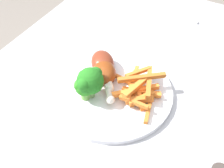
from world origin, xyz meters
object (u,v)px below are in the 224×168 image
(dinner_plate, at_px, (112,92))
(chicken_drumstick_near, at_px, (105,74))
(broccoli_floret_front, at_px, (84,86))
(broccoli_floret_middle, at_px, (90,81))
(fork, at_px, (169,13))
(dining_table, at_px, (94,146))
(carrot_fries_pile, at_px, (139,89))
(chicken_drumstick_far, at_px, (103,64))

(dinner_plate, distance_m, chicken_drumstick_near, 0.04)
(broccoli_floret_front, height_order, broccoli_floret_middle, broccoli_floret_middle)
(fork, bearing_deg, broccoli_floret_front, -88.49)
(dining_table, distance_m, chicken_drumstick_near, 0.18)
(carrot_fries_pile, height_order, chicken_drumstick_far, chicken_drumstick_far)
(chicken_drumstick_near, xyz_separation_m, chicken_drumstick_far, (-0.03, -0.02, -0.00))
(broccoli_floret_middle, bearing_deg, dining_table, 31.46)
(dinner_plate, bearing_deg, chicken_drumstick_far, -133.12)
(broccoli_floret_middle, xyz_separation_m, carrot_fries_pile, (-0.06, 0.09, -0.03))
(carrot_fries_pile, bearing_deg, chicken_drumstick_near, -91.92)
(dinner_plate, xyz_separation_m, broccoli_floret_front, (0.05, -0.04, 0.04))
(broccoli_floret_front, height_order, carrot_fries_pile, broccoli_floret_front)
(dining_table, xyz_separation_m, dinner_plate, (-0.08, 0.01, 0.12))
(broccoli_floret_front, bearing_deg, dining_table, 47.90)
(chicken_drumstick_near, bearing_deg, chicken_drumstick_far, -142.79)
(broccoli_floret_middle, xyz_separation_m, chicken_drumstick_far, (-0.09, -0.02, -0.03))
(dinner_plate, xyz_separation_m, carrot_fries_pile, (-0.02, 0.06, 0.02))
(dining_table, relative_size, chicken_drumstick_near, 9.85)
(broccoli_floret_front, distance_m, chicken_drumstick_near, 0.07)
(broccoli_floret_front, relative_size, carrot_fries_pile, 0.41)
(dining_table, distance_m, carrot_fries_pile, 0.18)
(carrot_fries_pile, xyz_separation_m, chicken_drumstick_near, (-0.00, -0.09, 0.00))
(dinner_plate, bearing_deg, broccoli_floret_front, -41.55)
(dining_table, height_order, broccoli_floret_front, broccoli_floret_front)
(fork, bearing_deg, chicken_drumstick_far, -91.18)
(chicken_drumstick_near, relative_size, chicken_drumstick_far, 0.98)
(broccoli_floret_middle, xyz_separation_m, chicken_drumstick_near, (-0.06, 0.00, -0.03))
(broccoli_floret_middle, bearing_deg, carrot_fries_pile, 121.67)
(dining_table, distance_m, dinner_plate, 0.15)
(dining_table, bearing_deg, chicken_drumstick_near, -167.16)
(broccoli_floret_front, bearing_deg, chicken_drumstick_far, -174.98)
(dinner_plate, xyz_separation_m, broccoli_floret_middle, (0.04, -0.03, 0.05))
(dining_table, relative_size, fork, 6.26)
(broccoli_floret_middle, bearing_deg, chicken_drumstick_near, 177.68)
(broccoli_floret_front, relative_size, chicken_drumstick_far, 0.46)
(carrot_fries_pile, height_order, fork, carrot_fries_pile)
(broccoli_floret_middle, distance_m, fork, 0.42)
(dining_table, distance_m, broccoli_floret_front, 0.17)
(broccoli_floret_middle, relative_size, chicken_drumstick_far, 0.61)
(dining_table, bearing_deg, carrot_fries_pile, 146.01)
(dining_table, xyz_separation_m, fork, (-0.46, -0.00, 0.12))
(carrot_fries_pile, distance_m, chicken_drumstick_near, 0.09)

